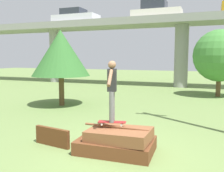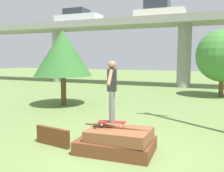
% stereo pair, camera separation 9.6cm
% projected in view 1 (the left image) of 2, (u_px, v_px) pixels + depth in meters
% --- Properties ---
extents(ground_plane, '(80.00, 80.00, 0.00)m').
position_uv_depth(ground_plane, '(116.00, 151.00, 6.52)').
color(ground_plane, olive).
extents(scrap_pile, '(2.00, 1.36, 0.69)m').
position_uv_depth(scrap_pile, '(117.00, 141.00, 6.45)').
color(scrap_pile, brown).
rests_on(scrap_pile, ground_plane).
extents(scrap_plank_loose, '(1.16, 0.27, 0.51)m').
position_uv_depth(scrap_plank_loose, '(52.00, 137.00, 6.91)').
color(scrap_plank_loose, '#5B3319').
rests_on(scrap_plank_loose, ground_plane).
extents(skateboard, '(0.76, 0.38, 0.09)m').
position_uv_depth(skateboard, '(112.00, 122.00, 6.51)').
color(skateboard, maroon).
rests_on(skateboard, scrap_pile).
extents(skater, '(0.35, 1.16, 1.59)m').
position_uv_depth(skater, '(112.00, 87.00, 6.40)').
color(skater, slate).
rests_on(skater, skateboard).
extents(highway_overpass, '(44.00, 3.41, 5.68)m').
position_uv_depth(highway_overpass, '(182.00, 27.00, 20.06)').
color(highway_overpass, gray).
rests_on(highway_overpass, ground_plane).
extents(car_on_overpass_mid, '(4.07, 1.72, 1.40)m').
position_uv_depth(car_on_overpass_mid, '(156.00, 11.00, 20.69)').
color(car_on_overpass_mid, silver).
rests_on(car_on_overpass_mid, highway_overpass).
extents(car_on_overpass_far_right, '(4.27, 1.83, 1.23)m').
position_uv_depth(car_on_overpass_far_right, '(75.00, 17.00, 23.27)').
color(car_on_overpass_far_right, silver).
rests_on(car_on_overpass_far_right, highway_overpass).
extents(tree_behind_left, '(2.90, 2.90, 3.81)m').
position_uv_depth(tree_behind_left, '(61.00, 53.00, 12.47)').
color(tree_behind_left, brown).
rests_on(tree_behind_left, ground_plane).
extents(tree_behind_right, '(3.22, 3.22, 4.15)m').
position_uv_depth(tree_behind_right, '(220.00, 56.00, 15.32)').
color(tree_behind_right, brown).
rests_on(tree_behind_right, ground_plane).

